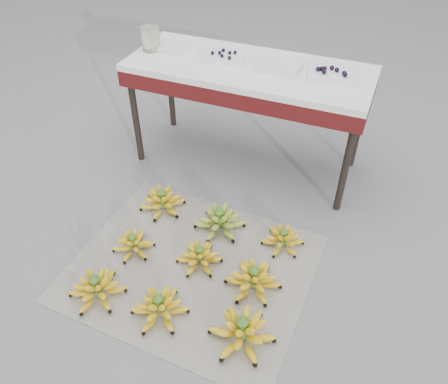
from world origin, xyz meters
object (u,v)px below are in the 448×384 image
at_px(bunch_mid_center, 199,257).
at_px(vendor_table, 248,78).
at_px(bunch_back_center, 220,221).
at_px(glass_jar, 151,39).
at_px(bunch_front_right, 242,331).
at_px(tray_left, 224,58).
at_px(bunch_back_left, 162,201).
at_px(tray_right, 278,67).
at_px(bunch_front_left, 97,288).
at_px(bunch_front_center, 159,307).
at_px(bunch_mid_right, 253,279).
at_px(tray_far_left, 173,48).
at_px(newspaper_mat, 192,268).
at_px(bunch_mid_left, 133,244).
at_px(tray_far_right, 332,75).
at_px(bunch_back_right, 283,239).

distance_m(bunch_mid_center, vendor_table, 1.15).
relative_size(bunch_back_center, glass_jar, 2.33).
height_order(bunch_front_right, tray_left, tray_left).
relative_size(bunch_back_left, tray_right, 1.21).
xyz_separation_m(bunch_front_left, vendor_table, (0.29, 1.38, 0.57)).
bearing_deg(glass_jar, bunch_front_right, -49.23).
bearing_deg(bunch_front_center, bunch_mid_right, 31.67).
distance_m(bunch_front_left, bunch_front_right, 0.76).
bearing_deg(bunch_front_center, vendor_table, 81.92).
distance_m(vendor_table, tray_far_left, 0.54).
bearing_deg(bunch_back_center, newspaper_mat, -105.12).
bearing_deg(bunch_mid_center, bunch_mid_left, -172.24).
bearing_deg(bunch_mid_center, vendor_table, 95.57).
bearing_deg(tray_far_left, bunch_front_center, -67.19).
bearing_deg(bunch_back_left, bunch_front_left, -97.22).
height_order(bunch_mid_left, tray_far_left, tray_far_left).
height_order(vendor_table, tray_far_right, tray_far_right).
distance_m(bunch_front_right, tray_right, 1.51).
bearing_deg(vendor_table, bunch_front_left, -101.94).
bearing_deg(tray_far_right, bunch_front_left, -119.86).
height_order(bunch_mid_right, tray_right, tray_right).
height_order(bunch_front_center, bunch_mid_right, bunch_mid_right).
xyz_separation_m(newspaper_mat, tray_far_left, (-0.60, 1.06, 0.74)).
distance_m(tray_far_left, tray_right, 0.71).
bearing_deg(bunch_front_right, tray_right, 91.16).
height_order(bunch_mid_right, bunch_back_right, bunch_mid_right).
distance_m(bunch_mid_center, glass_jar, 1.43).
bearing_deg(bunch_front_center, tray_left, 88.78).
bearing_deg(tray_far_left, glass_jar, -158.46).
bearing_deg(bunch_back_center, tray_far_left, 120.23).
bearing_deg(tray_far_right, bunch_back_center, -120.03).
bearing_deg(vendor_table, tray_right, -0.86).
height_order(bunch_front_right, vendor_table, vendor_table).
bearing_deg(bunch_front_right, bunch_front_center, 172.43).
distance_m(bunch_back_right, tray_right, 1.01).
bearing_deg(newspaper_mat, tray_far_left, 119.35).
bearing_deg(tray_left, vendor_table, -0.59).
height_order(bunch_front_left, tray_left, tray_left).
distance_m(bunch_front_left, tray_far_left, 1.58).
relative_size(tray_right, glass_jar, 1.77).
bearing_deg(bunch_front_left, glass_jar, 99.86).
bearing_deg(bunch_front_left, vendor_table, 72.74).
bearing_deg(bunch_back_right, tray_right, 108.23).
bearing_deg(tray_right, glass_jar, -178.76).
xyz_separation_m(bunch_front_right, tray_far_left, (-1.00, 1.36, 0.67)).
bearing_deg(bunch_front_center, tray_far_left, 102.44).
relative_size(bunch_front_left, tray_far_left, 1.28).
relative_size(bunch_front_right, bunch_back_right, 1.40).
bearing_deg(bunch_back_right, bunch_front_center, -127.40).
distance_m(bunch_mid_left, bunch_mid_right, 0.70).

